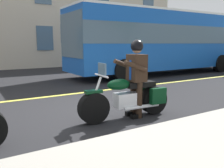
# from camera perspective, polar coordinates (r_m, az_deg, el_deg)

# --- Properties ---
(ground_plane) EXTENTS (80.00, 80.00, 0.00)m
(ground_plane) POSITION_cam_1_polar(r_m,az_deg,el_deg) (6.11, -4.75, -6.07)
(ground_plane) COLOR black
(lane_center_stripe) EXTENTS (60.00, 0.16, 0.01)m
(lane_center_stripe) POSITION_cam_1_polar(r_m,az_deg,el_deg) (7.90, -11.29, -2.56)
(lane_center_stripe) COLOR #E5DB4C
(lane_center_stripe) RESTS_ON ground_plane
(motorcycle_main) EXTENTS (2.22, 0.67, 1.26)m
(motorcycle_main) POSITION_cam_1_polar(r_m,az_deg,el_deg) (5.33, 3.97, -3.40)
(motorcycle_main) COLOR black
(motorcycle_main) RESTS_ON ground_plane
(rider_main) EXTENTS (0.64, 0.57, 1.74)m
(rider_main) POSITION_cam_1_polar(r_m,az_deg,el_deg) (5.34, 5.76, 2.95)
(rider_main) COLOR black
(rider_main) RESTS_ON ground_plane
(bus_near) EXTENTS (11.05, 2.70, 3.30)m
(bus_near) POSITION_cam_1_polar(r_m,az_deg,el_deg) (13.52, 12.76, 10.40)
(bus_near) COLOR blue
(bus_near) RESTS_ON ground_plane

